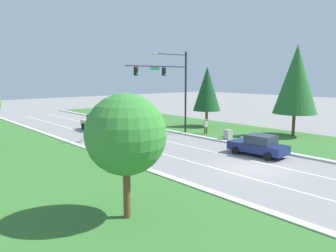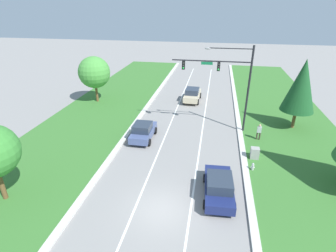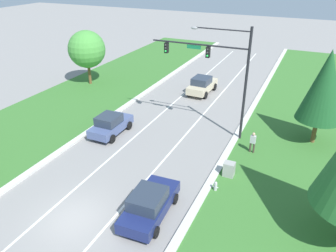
% 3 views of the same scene
% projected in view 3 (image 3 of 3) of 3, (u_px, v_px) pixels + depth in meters
% --- Properties ---
extents(ground_plane, '(160.00, 160.00, 0.00)m').
position_uv_depth(ground_plane, '(76.00, 219.00, 17.91)').
color(ground_plane, gray).
extents(curb_strip_left, '(0.50, 90.00, 0.15)m').
position_uv_depth(curb_strip_left, '(2.00, 191.00, 19.98)').
color(curb_strip_left, beige).
rests_on(curb_strip_left, ground_plane).
extents(lane_stripe_inner_left, '(0.14, 81.00, 0.01)m').
position_uv_depth(lane_stripe_inner_left, '(51.00, 210.00, 18.58)').
color(lane_stripe_inner_left, white).
rests_on(lane_stripe_inner_left, ground_plane).
extents(lane_stripe_inner_right, '(0.14, 81.00, 0.01)m').
position_uv_depth(lane_stripe_inner_right, '(103.00, 229.00, 17.23)').
color(lane_stripe_inner_right, white).
rests_on(lane_stripe_inner_right, ground_plane).
extents(traffic_signal_mast, '(7.64, 0.41, 8.69)m').
position_uv_depth(traffic_signal_mast, '(220.00, 65.00, 24.23)').
color(traffic_signal_mast, black).
rests_on(traffic_signal_mast, ground_plane).
extents(navy_sedan, '(2.26, 4.65, 1.66)m').
position_uv_depth(navy_sedan, '(150.00, 204.00, 17.84)').
color(navy_sedan, navy).
rests_on(navy_sedan, ground_plane).
extents(slate_blue_sedan, '(2.03, 4.12, 1.71)m').
position_uv_depth(slate_blue_sedan, '(111.00, 125.00, 26.42)').
color(slate_blue_sedan, '#475684').
rests_on(slate_blue_sedan, ground_plane).
extents(champagne_sedan, '(2.21, 4.58, 1.82)m').
position_uv_depth(champagne_sedan, '(202.00, 85.00, 34.68)').
color(champagne_sedan, beige).
rests_on(champagne_sedan, ground_plane).
extents(utility_cabinet, '(0.70, 0.60, 1.06)m').
position_uv_depth(utility_cabinet, '(229.00, 170.00, 21.26)').
color(utility_cabinet, '#9E9E99').
rests_on(utility_cabinet, ground_plane).
extents(pedestrian, '(0.40, 0.24, 1.69)m').
position_uv_depth(pedestrian, '(253.00, 142.00, 23.71)').
color(pedestrian, '#42382D').
rests_on(pedestrian, ground_plane).
extents(fire_hydrant, '(0.34, 0.20, 0.70)m').
position_uv_depth(fire_hydrant, '(216.00, 187.00, 19.96)').
color(fire_hydrant, '#B7B7BC').
rests_on(fire_hydrant, ground_plane).
extents(conifer_near_right_tree, '(3.31, 3.31, 7.34)m').
position_uv_depth(conifer_near_right_tree, '(325.00, 86.00, 23.40)').
color(conifer_near_right_tree, brown).
rests_on(conifer_near_right_tree, ground_plane).
extents(oak_near_left_tree, '(4.07, 4.07, 6.06)m').
position_uv_depth(oak_near_left_tree, '(87.00, 49.00, 35.85)').
color(oak_near_left_tree, brown).
rests_on(oak_near_left_tree, ground_plane).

